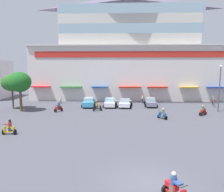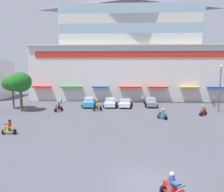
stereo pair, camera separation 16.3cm
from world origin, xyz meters
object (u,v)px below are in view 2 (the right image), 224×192
object	(u,v)px
parked_car_1	(110,102)
scooter_rider_3	(203,111)
parked_car_3	(151,102)
scooter_rider_6	(9,128)
parked_car_2	(125,103)
pedestrian_3	(213,100)
scooter_rider_8	(173,189)
scooter_rider_5	(163,114)
pedestrian_1	(214,102)
pedestrian_0	(61,99)
plaza_tree_0	(20,82)
pedestrian_2	(143,98)
scooter_rider_0	(59,108)
streetlamp_near	(220,85)
scooter_rider_7	(97,107)
parked_car_0	(89,102)
plaza_tree_2	(12,83)

from	to	relation	value
parked_car_1	scooter_rider_3	bearing A→B (deg)	-24.31
parked_car_3	scooter_rider_6	xyz separation A→B (m)	(-16.44, -16.34, -0.10)
parked_car_2	pedestrian_3	distance (m)	15.97
pedestrian_3	scooter_rider_8	bearing A→B (deg)	-115.87
scooter_rider_5	scooter_rider_8	xyz separation A→B (m)	(-2.72, -17.41, 0.02)
parked_car_3	pedestrian_1	world-z (taller)	pedestrian_1
scooter_rider_3	scooter_rider_5	bearing A→B (deg)	-158.92
parked_car_1	pedestrian_0	xyz separation A→B (m)	(-9.17, 2.52, 0.17)
parked_car_3	scooter_rider_5	xyz separation A→B (m)	(0.29, -9.24, -0.12)
scooter_rider_6	parked_car_1	bearing A→B (deg)	58.60
plaza_tree_0	pedestrian_3	world-z (taller)	plaza_tree_0
plaza_tree_0	scooter_rider_5	xyz separation A→B (m)	(20.71, -4.14, -3.85)
parked_car_2	scooter_rider_3	world-z (taller)	scooter_rider_3
scooter_rider_5	pedestrian_2	bearing A→B (deg)	96.18
scooter_rider_0	scooter_rider_6	xyz separation A→B (m)	(-1.80, -11.22, 0.03)
pedestrian_1	streetlamp_near	bearing A→B (deg)	-104.08
scooter_rider_7	pedestrian_3	xyz separation A→B (m)	(20.12, 6.14, 0.27)
parked_car_0	scooter_rider_3	size ratio (longest dim) A/B	3.05
parked_car_0	plaza_tree_0	bearing A→B (deg)	-156.55
scooter_rider_7	pedestrian_0	bearing A→B (deg)	140.44
plaza_tree_2	parked_car_1	distance (m)	16.18
parked_car_3	pedestrian_3	distance (m)	11.45
scooter_rider_0	scooter_rider_8	size ratio (longest dim) A/B	0.96
plaza_tree_2	scooter_rider_7	size ratio (longest dim) A/B	3.58
parked_car_0	scooter_rider_8	distance (m)	27.08
scooter_rider_0	pedestrian_2	distance (m)	15.94
plaza_tree_2	scooter_rider_8	xyz separation A→B (m)	(20.20, -23.47, -3.56)
scooter_rider_8	pedestrian_3	distance (m)	31.52
parked_car_2	scooter_rider_0	bearing A→B (deg)	-157.70
plaza_tree_0	pedestrian_3	xyz separation A→B (m)	(31.74, 6.81, -3.55)
scooter_rider_7	parked_car_3	bearing A→B (deg)	26.71
parked_car_2	scooter_rider_8	bearing A→B (deg)	-85.57
scooter_rider_0	scooter_rider_7	bearing A→B (deg)	6.82
plaza_tree_2	parked_car_0	world-z (taller)	plaza_tree_2
scooter_rider_0	scooter_rider_6	size ratio (longest dim) A/B	0.95
pedestrian_0	pedestrian_3	world-z (taller)	pedestrian_0
plaza_tree_2	scooter_rider_6	world-z (taller)	plaza_tree_2
scooter_rider_3	parked_car_3	bearing A→B (deg)	132.69
scooter_rider_3	scooter_rider_8	world-z (taller)	scooter_rider_8
parked_car_2	parked_car_3	world-z (taller)	parked_car_3
parked_car_0	parked_car_1	distance (m)	3.59
scooter_rider_0	pedestrian_1	xyz separation A→B (m)	(25.20, 4.64, 0.29)
parked_car_2	streetlamp_near	distance (m)	14.82
plaza_tree_0	parked_car_0	xyz separation A→B (m)	(9.84, 4.27, -3.68)
pedestrian_0	pedestrian_2	bearing A→B (deg)	5.88
parked_car_1	pedestrian_3	xyz separation A→B (m)	(18.31, 2.57, 0.16)
scooter_rider_8	pedestrian_3	bearing A→B (deg)	64.13
parked_car_0	parked_car_1	bearing A→B (deg)	-0.51
plaza_tree_2	scooter_rider_3	xyz separation A→B (m)	(29.00, -3.71, -3.58)
parked_car_2	plaza_tree_2	bearing A→B (deg)	-172.97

